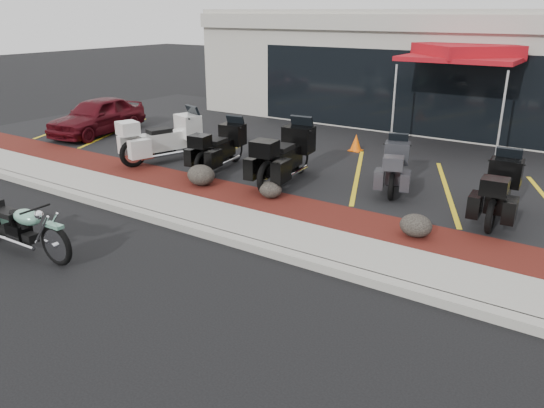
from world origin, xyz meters
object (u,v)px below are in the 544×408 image
Objects in this scene: parked_car at (97,116)px; popup_canopy at (466,54)px; hero_cruiser at (56,239)px; traffic_cone at (356,143)px; touring_white at (193,131)px.

popup_canopy is (10.13, 4.96, 2.05)m from parked_car.
parked_car is 11.46m from popup_canopy.
traffic_cone is (1.02, 9.13, -0.08)m from hero_cruiser.
touring_white is 4.52m from parked_car.
parked_car is at bearing -161.49° from traffic_cone.
popup_canopy is at bearing 46.45° from traffic_cone.
touring_white is at bearing -12.98° from parked_car.
parked_car is 8.38m from traffic_cone.
touring_white is 4.64m from traffic_cone.
touring_white is 0.73× the size of popup_canopy.
popup_canopy is at bearing -27.45° from touring_white.
traffic_cone is 3.98m from popup_canopy.
parked_car is at bearing 135.26° from hero_cruiser.
hero_cruiser is 0.77× the size of parked_car.
touring_white is at bearing -138.24° from traffic_cone.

